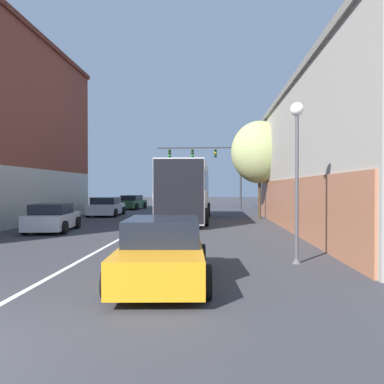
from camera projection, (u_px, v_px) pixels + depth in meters
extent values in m
cube|color=silver|center=(149.00, 223.00, 22.06)|extent=(0.14, 47.35, 0.01)
cube|color=#B7B2A3|center=(27.00, 197.00, 20.82)|extent=(0.24, 19.47, 3.20)
cube|color=#9E998E|center=(353.00, 157.00, 18.17)|extent=(6.22, 20.42, 7.20)
cube|color=#A86647|center=(289.00, 205.00, 18.37)|extent=(0.24, 20.01, 2.52)
cube|color=slate|center=(354.00, 86.00, 18.13)|extent=(6.47, 20.62, 0.30)
cube|color=#B7B7BC|center=(187.00, 191.00, 23.86)|extent=(2.57, 11.08, 3.36)
cube|color=black|center=(187.00, 181.00, 23.86)|extent=(2.62, 10.85, 1.07)
cube|color=beige|center=(187.00, 195.00, 23.87)|extent=(2.61, 10.96, 0.34)
cube|color=black|center=(179.00, 192.00, 18.36)|extent=(2.49, 0.07, 3.22)
cylinder|color=black|center=(173.00, 209.00, 27.38)|extent=(0.30, 1.00, 1.00)
cylinder|color=black|center=(208.00, 210.00, 27.22)|extent=(0.30, 1.00, 1.00)
cylinder|color=black|center=(159.00, 217.00, 20.53)|extent=(0.30, 1.00, 1.00)
cylinder|color=black|center=(206.00, 217.00, 20.38)|extent=(0.30, 1.00, 1.00)
cube|color=orange|center=(162.00, 259.00, 8.27)|extent=(2.01, 4.21, 0.67)
cube|color=black|center=(163.00, 230.00, 8.51)|extent=(1.74, 2.24, 0.55)
cylinder|color=black|center=(130.00, 257.00, 9.54)|extent=(0.26, 0.66, 0.65)
cylinder|color=black|center=(201.00, 257.00, 9.56)|extent=(0.26, 0.66, 0.65)
cylinder|color=black|center=(109.00, 282.00, 7.00)|extent=(0.26, 0.66, 0.65)
cylinder|color=black|center=(206.00, 282.00, 7.01)|extent=(0.26, 0.66, 0.65)
cube|color=silver|center=(53.00, 221.00, 17.96)|extent=(2.12, 4.02, 0.69)
cube|color=black|center=(52.00, 209.00, 17.76)|extent=(1.77, 2.17, 0.48)
cylinder|color=black|center=(43.00, 223.00, 19.10)|extent=(0.29, 0.63, 0.61)
cylinder|color=black|center=(78.00, 223.00, 19.21)|extent=(0.29, 0.63, 0.61)
cylinder|color=black|center=(25.00, 228.00, 16.72)|extent=(0.29, 0.63, 0.61)
cylinder|color=black|center=(64.00, 227.00, 16.83)|extent=(0.29, 0.63, 0.61)
cube|color=#285633|center=(133.00, 204.00, 36.57)|extent=(2.15, 4.37, 0.69)
cube|color=black|center=(132.00, 198.00, 36.35)|extent=(1.77, 2.35, 0.50)
cylinder|color=black|center=(129.00, 205.00, 38.00)|extent=(0.30, 0.67, 0.65)
cylinder|color=black|center=(145.00, 205.00, 37.70)|extent=(0.30, 0.67, 0.65)
cylinder|color=black|center=(119.00, 206.00, 35.44)|extent=(0.30, 0.67, 0.65)
cylinder|color=black|center=(137.00, 207.00, 35.14)|extent=(0.30, 0.67, 0.65)
cube|color=silver|center=(107.00, 209.00, 27.98)|extent=(2.02, 4.38, 0.72)
cube|color=black|center=(106.00, 201.00, 27.76)|extent=(1.81, 2.30, 0.50)
cylinder|color=black|center=(99.00, 210.00, 29.35)|extent=(0.24, 0.61, 0.61)
cylinder|color=black|center=(123.00, 211.00, 29.30)|extent=(0.24, 0.61, 0.61)
cylinder|color=black|center=(88.00, 213.00, 26.67)|extent=(0.24, 0.61, 0.61)
cylinder|color=black|center=(116.00, 213.00, 26.62)|extent=(0.24, 0.61, 0.61)
cylinder|color=#333338|center=(241.00, 177.00, 35.31)|extent=(0.18, 0.18, 6.20)
cylinder|color=#333338|center=(199.00, 148.00, 35.50)|extent=(7.95, 0.12, 0.12)
cube|color=#234723|center=(215.00, 153.00, 35.42)|extent=(0.28, 0.24, 0.80)
sphere|color=black|center=(215.00, 150.00, 35.26)|extent=(0.18, 0.18, 0.18)
sphere|color=orange|center=(215.00, 153.00, 35.27)|extent=(0.18, 0.18, 0.18)
sphere|color=black|center=(215.00, 156.00, 35.27)|extent=(0.18, 0.18, 0.18)
cube|color=#234723|center=(192.00, 153.00, 35.54)|extent=(0.28, 0.24, 0.80)
sphere|color=black|center=(192.00, 150.00, 35.39)|extent=(0.18, 0.18, 0.18)
sphere|color=black|center=(192.00, 153.00, 35.39)|extent=(0.18, 0.18, 0.18)
sphere|color=green|center=(192.00, 156.00, 35.40)|extent=(0.18, 0.18, 0.18)
cube|color=#234723|center=(170.00, 153.00, 35.67)|extent=(0.28, 0.24, 0.80)
sphere|color=black|center=(169.00, 151.00, 35.52)|extent=(0.18, 0.18, 0.18)
sphere|color=black|center=(169.00, 153.00, 35.52)|extent=(0.18, 0.18, 0.18)
sphere|color=green|center=(169.00, 156.00, 35.52)|extent=(0.18, 0.18, 0.18)
cone|color=#47474C|center=(297.00, 260.00, 10.31)|extent=(0.26, 0.26, 0.20)
cylinder|color=#47474C|center=(297.00, 189.00, 10.29)|extent=(0.10, 0.10, 4.12)
sphere|color=white|center=(297.00, 109.00, 10.27)|extent=(0.37, 0.37, 0.37)
cylinder|color=#3D2D1E|center=(259.00, 197.00, 25.47)|extent=(0.19, 0.19, 2.87)
ellipsoid|color=#99A366|center=(260.00, 152.00, 25.43)|extent=(3.86, 3.47, 4.25)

